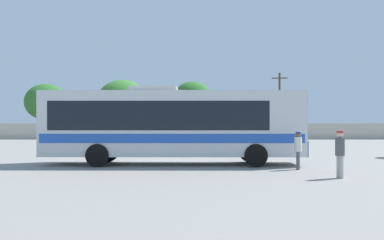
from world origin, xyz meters
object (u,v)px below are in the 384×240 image
(attendant_by_bus_door, at_px, (300,148))
(utility_pole_near, at_px, (281,104))
(coach_bus_silver_blue, at_px, (172,123))
(roadside_tree_left, at_px, (48,102))
(passenger_waiting_on_apron, at_px, (342,151))
(parked_car_second_grey, at_px, (155,133))
(roadside_tree_midleft, at_px, (124,101))
(roadside_tree_midright, at_px, (194,98))
(parked_car_third_white, at_px, (218,133))
(parked_car_leftmost_white, at_px, (100,133))

(attendant_by_bus_door, xyz_separation_m, utility_pole_near, (5.61, 32.99, 3.01))
(coach_bus_silver_blue, relative_size, roadside_tree_left, 1.90)
(coach_bus_silver_blue, relative_size, attendant_by_bus_door, 7.60)
(passenger_waiting_on_apron, distance_m, parked_car_second_grey, 30.23)
(coach_bus_silver_blue, distance_m, roadside_tree_midleft, 33.81)
(roadside_tree_left, height_order, roadside_tree_midleft, roadside_tree_midleft)
(coach_bus_silver_blue, relative_size, roadside_tree_midright, 1.82)
(roadside_tree_midright, bearing_deg, attendant_by_bus_door, -82.76)
(parked_car_third_white, bearing_deg, roadside_tree_left, 155.49)
(roadside_tree_left, relative_size, roadside_tree_midright, 0.96)
(parked_car_leftmost_white, relative_size, parked_car_third_white, 0.93)
(roadside_tree_midright, bearing_deg, coach_bus_silver_blue, -91.88)
(parked_car_leftmost_white, relative_size, parked_car_second_grey, 0.97)
(attendant_by_bus_door, bearing_deg, utility_pole_near, 80.35)
(parked_car_leftmost_white, bearing_deg, attendant_by_bus_door, -61.88)
(parked_car_leftmost_white, relative_size, roadside_tree_left, 0.68)
(coach_bus_silver_blue, xyz_separation_m, roadside_tree_midright, (1.08, 32.88, 2.75))
(parked_car_third_white, bearing_deg, parked_car_leftmost_white, -179.92)
(parked_car_leftmost_white, height_order, parked_car_second_grey, parked_car_leftmost_white)
(parked_car_leftmost_white, xyz_separation_m, parked_car_third_white, (11.86, 0.02, -0.03))
(utility_pole_near, relative_size, roadside_tree_midleft, 1.09)
(passenger_waiting_on_apron, xyz_separation_m, roadside_tree_midleft, (-13.75, 37.97, 3.37))
(roadside_tree_left, xyz_separation_m, roadside_tree_midright, (17.60, -0.07, 0.49))
(parked_car_second_grey, distance_m, parked_car_third_white, 6.33)
(parked_car_leftmost_white, distance_m, parked_car_second_grey, 5.53)
(parked_car_leftmost_white, height_order, utility_pole_near, utility_pole_near)
(passenger_waiting_on_apron, xyz_separation_m, roadside_tree_left, (-22.91, 38.01, 3.25))
(parked_car_leftmost_white, distance_m, roadside_tree_midright, 13.67)
(parked_car_second_grey, height_order, roadside_tree_left, roadside_tree_left)
(coach_bus_silver_blue, xyz_separation_m, parked_car_leftmost_white, (-8.39, 23.82, -1.16))
(parked_car_third_white, xyz_separation_m, roadside_tree_left, (-19.99, 9.11, 3.45))
(parked_car_second_grey, bearing_deg, roadside_tree_left, 145.97)
(attendant_by_bus_door, distance_m, parked_car_leftmost_white, 29.54)
(coach_bus_silver_blue, relative_size, utility_pole_near, 1.62)
(utility_pole_near, bearing_deg, parked_car_leftmost_white, -160.45)
(utility_pole_near, height_order, roadside_tree_midright, utility_pole_near)
(parked_car_leftmost_white, distance_m, utility_pole_near, 20.96)
(roadside_tree_left, bearing_deg, roadside_tree_midleft, -0.24)
(coach_bus_silver_blue, bearing_deg, utility_pole_near, 70.08)
(roadside_tree_left, relative_size, roadside_tree_midleft, 0.93)
(parked_car_leftmost_white, bearing_deg, parked_car_third_white, 0.08)
(passenger_waiting_on_apron, bearing_deg, roadside_tree_left, 121.08)
(coach_bus_silver_blue, height_order, parked_car_second_grey, coach_bus_silver_blue)
(coach_bus_silver_blue, distance_m, parked_car_leftmost_white, 25.28)
(roadside_tree_left, distance_m, roadside_tree_midleft, 9.16)
(attendant_by_bus_door, relative_size, roadside_tree_midleft, 0.23)
(attendant_by_bus_door, bearing_deg, parked_car_second_grey, 107.92)
(parked_car_third_white, distance_m, roadside_tree_midleft, 14.58)
(coach_bus_silver_blue, height_order, roadside_tree_left, roadside_tree_left)
(coach_bus_silver_blue, height_order, passenger_waiting_on_apron, coach_bus_silver_blue)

